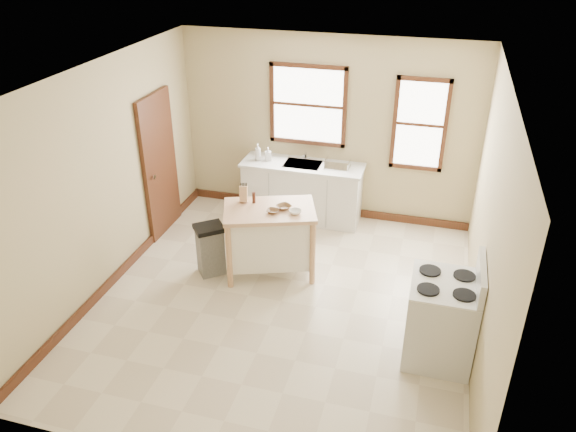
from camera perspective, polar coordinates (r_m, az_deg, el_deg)
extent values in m
plane|color=beige|center=(7.07, -0.67, -8.64)|extent=(5.00, 5.00, 0.00)
plane|color=white|center=(5.84, -0.83, 13.91)|extent=(5.00, 5.00, 0.00)
cube|color=tan|center=(8.57, 4.00, 8.81)|extent=(4.50, 0.04, 2.80)
cube|color=tan|center=(7.24, -18.15, 3.63)|extent=(0.04, 5.00, 2.80)
cube|color=tan|center=(6.16, 19.79, -1.10)|extent=(0.04, 5.00, 2.80)
cube|color=#3E2211|center=(8.36, -12.90, 5.06)|extent=(0.06, 0.90, 2.10)
cube|color=#3E2211|center=(9.08, 3.68, 0.75)|extent=(4.50, 0.04, 0.12)
cube|color=#3E2211|center=(7.85, -16.51, -5.31)|extent=(0.04, 5.00, 0.12)
cylinder|color=silver|center=(8.65, 1.80, 6.44)|extent=(0.03, 0.03, 0.22)
imported|color=#B2B2B2|center=(8.63, -3.07, 6.51)|extent=(0.11, 0.12, 0.26)
imported|color=#B2B2B2|center=(8.63, -2.03, 6.32)|extent=(0.12, 0.12, 0.21)
cylinder|color=#401C11|center=(7.26, -3.49, 1.87)|extent=(0.05, 0.05, 0.15)
imported|color=brown|center=(7.04, -1.56, 0.50)|extent=(0.16, 0.16, 0.04)
imported|color=brown|center=(7.13, -0.41, 0.93)|extent=(0.25, 0.25, 0.04)
imported|color=silver|center=(7.01, 0.73, 0.42)|extent=(0.17, 0.17, 0.05)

